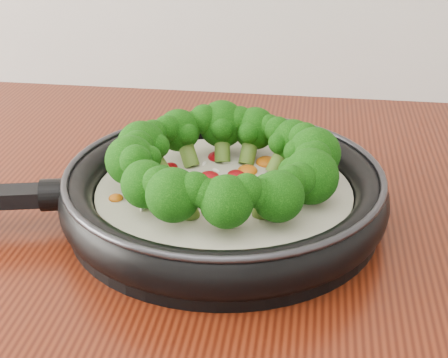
# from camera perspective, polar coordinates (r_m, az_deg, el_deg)

# --- Properties ---
(skillet) EXTENTS (0.60, 0.44, 0.11)m
(skillet) POSITION_cam_1_polar(r_m,az_deg,el_deg) (0.74, -0.20, -0.60)
(skillet) COLOR black
(skillet) RESTS_ON counter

